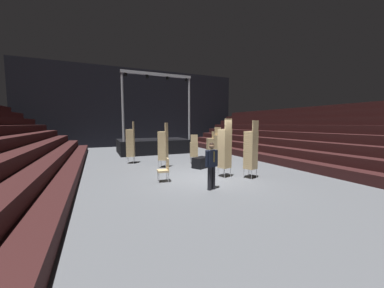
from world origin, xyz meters
name	(u,v)px	position (x,y,z in m)	size (l,w,h in m)	color
ground_plane	(205,178)	(0.00, 0.00, -0.05)	(22.00, 30.00, 0.10)	#515459
arena_end_wall	(139,108)	(0.00, 15.00, 4.00)	(22.00, 0.30, 8.00)	black
bleacher_bank_right	(312,132)	(8.00, 1.00, 1.80)	(6.00, 24.00, 3.60)	black
stage_riser	(154,145)	(0.00, 9.08, 0.63)	(5.53, 3.59, 6.03)	black
man_with_tie	(212,163)	(-0.60, -1.68, 0.95)	(0.57, 0.34, 1.68)	black
chair_stack_front_left	(131,142)	(-2.44, 4.78, 1.24)	(0.56, 0.56, 2.48)	#B2B5BA
chair_stack_front_right	(163,145)	(-1.03, 2.81, 1.19)	(0.61, 0.61, 2.39)	#B2B5BA
chair_stack_mid_left	(210,144)	(3.00, 4.94, 0.90)	(0.52, 0.52, 1.79)	#B2B5BA
chair_stack_mid_right	(194,149)	(0.94, 3.22, 0.86)	(0.56, 0.56, 1.71)	#B2B5BA
chair_stack_mid_centre	(219,145)	(2.29, 2.59, 1.07)	(0.46, 0.46, 2.14)	#B2B5BA
chair_stack_rear_left	(225,144)	(3.45, 3.74, 0.98)	(0.61, 0.61, 1.96)	#B2B5BA
chair_stack_rear_right	(251,150)	(1.74, -0.91, 1.24)	(0.55, 0.55, 2.48)	#B2B5BA
chair_stack_rear_centre	(225,148)	(0.84, -0.26, 1.28)	(0.53, 0.53, 2.56)	#B2B5BA
equipment_road_case	(201,162)	(0.77, 1.90, 0.28)	(0.90, 0.60, 0.56)	black
loose_chair_near_man	(165,168)	(-1.80, 0.04, 0.53)	(0.49, 0.49, 0.95)	#B2B5BA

